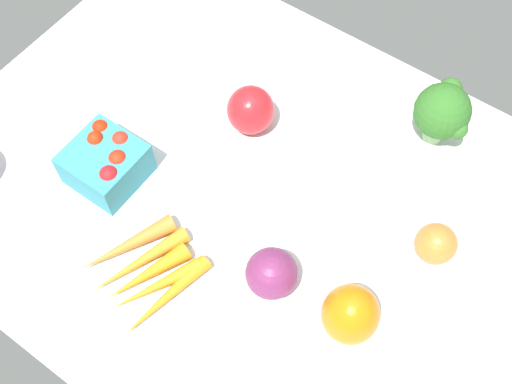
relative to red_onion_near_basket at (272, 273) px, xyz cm
name	(u,v)px	position (x,y,z in cm)	size (l,w,h in cm)	color
tablecloth	(256,201)	(-10.01, 10.33, -4.76)	(104.00, 76.00, 2.00)	white
red_onion_near_basket	(272,273)	(0.00, 0.00, 0.00)	(7.52, 7.52, 7.52)	#762B5A
berry_basket	(106,163)	(-31.55, 0.43, -0.16)	(10.78, 10.78, 7.57)	teal
heirloom_tomato_orange	(436,244)	(16.76, 17.89, -0.65)	(6.21, 6.21, 6.21)	orange
bell_pepper_red	(251,110)	(-18.87, 21.33, 0.43)	(7.80, 7.80, 8.39)	red
broccoli_head	(443,111)	(7.11, 37.08, 3.02)	(9.54, 9.90, 11.49)	#94BD82
carrot_bunch	(145,270)	(-15.83, -9.38, -2.43)	(16.68, 18.60, 2.97)	orange
bell_pepper_orange	(350,314)	(12.25, 0.82, 1.21)	(7.95, 7.95, 9.94)	orange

